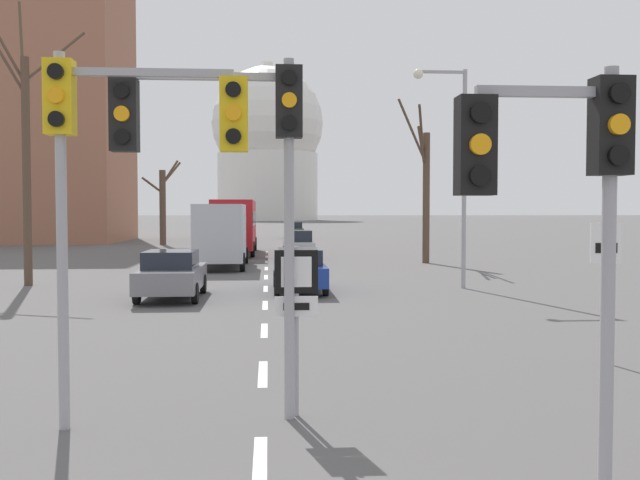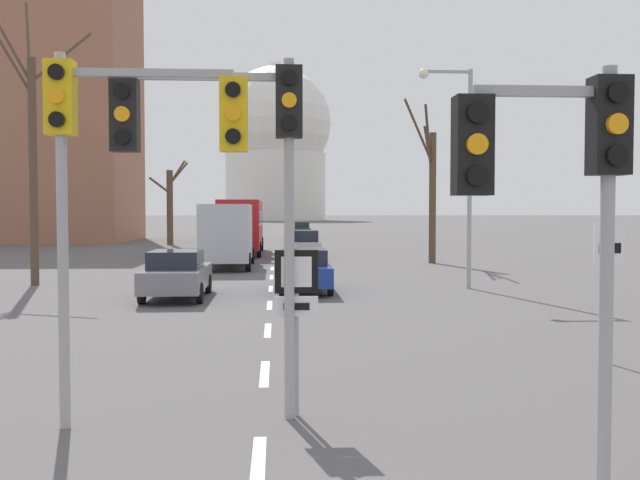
# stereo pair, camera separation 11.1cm
# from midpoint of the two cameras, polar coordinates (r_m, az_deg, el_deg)

# --- Properties ---
(lane_stripe_0) EXTENTS (0.16, 2.00, 0.01)m
(lane_stripe_0) POSITION_cam_midpoint_polar(r_m,az_deg,el_deg) (8.38, -5.22, -17.52)
(lane_stripe_0) COLOR silver
(lane_stripe_0) RESTS_ON ground_plane
(lane_stripe_1) EXTENTS (0.16, 2.00, 0.01)m
(lane_stripe_1) POSITION_cam_midpoint_polar(r_m,az_deg,el_deg) (12.70, -4.84, -10.59)
(lane_stripe_1) COLOR silver
(lane_stripe_1) RESTS_ON ground_plane
(lane_stripe_2) EXTENTS (0.16, 2.00, 0.01)m
(lane_stripe_2) POSITION_cam_midpoint_polar(r_m,az_deg,el_deg) (17.12, -4.66, -7.21)
(lane_stripe_2) COLOR silver
(lane_stripe_2) RESTS_ON ground_plane
(lane_stripe_3) EXTENTS (0.16, 2.00, 0.01)m
(lane_stripe_3) POSITION_cam_midpoint_polar(r_m,az_deg,el_deg) (21.57, -4.56, -5.22)
(lane_stripe_3) COLOR silver
(lane_stripe_3) RESTS_ON ground_plane
(lane_stripe_4) EXTENTS (0.16, 2.00, 0.01)m
(lane_stripe_4) POSITION_cam_midpoint_polar(r_m,az_deg,el_deg) (26.03, -4.49, -3.91)
(lane_stripe_4) COLOR silver
(lane_stripe_4) RESTS_ON ground_plane
(lane_stripe_5) EXTENTS (0.16, 2.00, 0.01)m
(lane_stripe_5) POSITION_cam_midpoint_polar(r_m,az_deg,el_deg) (30.51, -4.45, -2.98)
(lane_stripe_5) COLOR silver
(lane_stripe_5) RESTS_ON ground_plane
(lane_stripe_6) EXTENTS (0.16, 2.00, 0.01)m
(lane_stripe_6) POSITION_cam_midpoint_polar(r_m,az_deg,el_deg) (34.99, -4.41, -2.29)
(lane_stripe_6) COLOR silver
(lane_stripe_6) RESTS_ON ground_plane
(lane_stripe_7) EXTENTS (0.16, 2.00, 0.01)m
(lane_stripe_7) POSITION_cam_midpoint_polar(r_m,az_deg,el_deg) (39.48, -4.38, -1.76)
(lane_stripe_7) COLOR silver
(lane_stripe_7) RESTS_ON ground_plane
(lane_stripe_8) EXTENTS (0.16, 2.00, 0.01)m
(lane_stripe_8) POSITION_cam_midpoint_polar(r_m,az_deg,el_deg) (43.97, -4.36, -1.33)
(lane_stripe_8) COLOR silver
(lane_stripe_8) RESTS_ON ground_plane
(lane_stripe_9) EXTENTS (0.16, 2.00, 0.01)m
(lane_stripe_9) POSITION_cam_midpoint_polar(r_m,az_deg,el_deg) (48.46, -4.34, -0.99)
(lane_stripe_9) COLOR silver
(lane_stripe_9) RESTS_ON ground_plane
(traffic_signal_centre_tall) EXTENTS (2.55, 0.34, 4.90)m
(traffic_signal_centre_tall) POSITION_cam_midpoint_polar(r_m,az_deg,el_deg) (9.73, -7.41, 7.49)
(traffic_signal_centre_tall) COLOR #9E9EA3
(traffic_signal_centre_tall) RESTS_ON ground_plane
(traffic_signal_near_left) EXTENTS (2.58, 0.34, 4.88)m
(traffic_signal_near_left) POSITION_cam_midpoint_polar(r_m,az_deg,el_deg) (9.64, -15.85, 7.41)
(traffic_signal_near_left) COLOR #9E9EA3
(traffic_signal_near_left) RESTS_ON ground_plane
(traffic_signal_near_right) EXTENTS (1.72, 0.34, 4.26)m
(traffic_signal_near_right) POSITION_cam_midpoint_polar(r_m,az_deg,el_deg) (7.37, 18.36, 4.96)
(traffic_signal_near_right) COLOR #9E9EA3
(traffic_signal_near_right) RESTS_ON ground_plane
(route_sign_post) EXTENTS (0.60, 0.08, 2.36)m
(route_sign_post) POSITION_cam_midpoint_polar(r_m,az_deg,el_deg) (9.87, -2.23, -4.91)
(route_sign_post) COLOR #9E9EA3
(route_sign_post) RESTS_ON ground_plane
(speed_limit_sign) EXTENTS (0.60, 0.08, 2.68)m
(speed_limit_sign) POSITION_cam_midpoint_polar(r_m,az_deg,el_deg) (14.26, 21.67, -1.95)
(speed_limit_sign) COLOR #9E9EA3
(speed_limit_sign) RESTS_ON ground_plane
(street_lamp_right) EXTENTS (1.97, 0.36, 7.95)m
(street_lamp_right) POSITION_cam_midpoint_polar(r_m,az_deg,el_deg) (26.47, 10.62, 6.75)
(street_lamp_right) COLOR #9E9EA3
(street_lamp_right) RESTS_ON ground_plane
(sedan_near_left) EXTENTS (1.79, 4.16, 1.68)m
(sedan_near_left) POSITION_cam_midpoint_polar(r_m,az_deg,el_deg) (72.17, -2.10, 0.80)
(sedan_near_left) COLOR #2D4C33
(sedan_near_left) RESTS_ON ground_plane
(sedan_near_right) EXTENTS (1.93, 4.47, 1.56)m
(sedan_near_right) POSITION_cam_midpoint_polar(r_m,az_deg,el_deg) (23.49, -11.91, -2.67)
(sedan_near_right) COLOR slate
(sedan_near_right) RESTS_ON ground_plane
(sedan_mid_centre) EXTENTS (1.79, 4.09, 1.68)m
(sedan_mid_centre) POSITION_cam_midpoint_polar(r_m,az_deg,el_deg) (41.70, -1.79, -0.36)
(sedan_mid_centre) COLOR #B7B7BC
(sedan_mid_centre) RESTS_ON ground_plane
(sedan_far_left) EXTENTS (1.80, 4.58, 1.51)m
(sedan_far_left) POSITION_cam_midpoint_polar(r_m,az_deg,el_deg) (25.06, -1.79, -2.37)
(sedan_far_left) COLOR navy
(sedan_far_left) RESTS_ON ground_plane
(city_bus) EXTENTS (2.66, 10.80, 3.48)m
(city_bus) POSITION_cam_midpoint_polar(r_m,az_deg,el_deg) (46.71, -6.87, 1.38)
(city_bus) COLOR red
(city_bus) RESTS_ON ground_plane
(delivery_truck) EXTENTS (2.44, 7.20, 3.14)m
(delivery_truck) POSITION_cam_midpoint_polar(r_m,az_deg,el_deg) (35.62, -7.97, 0.51)
(delivery_truck) COLOR #333842
(delivery_truck) RESTS_ON ground_plane
(bare_tree_left_near) EXTENTS (3.05, 1.85, 7.03)m
(bare_tree_left_near) POSITION_cam_midpoint_polar(r_m,az_deg,el_deg) (60.18, -12.50, 2.85)
(bare_tree_left_near) COLOR brown
(bare_tree_left_near) RESTS_ON ground_plane
(bare_tree_right_near) EXTENTS (1.98, 3.13, 8.70)m
(bare_tree_right_near) POSITION_cam_midpoint_polar(r_m,az_deg,el_deg) (38.77, 8.32, 4.08)
(bare_tree_right_near) COLOR brown
(bare_tree_right_near) RESTS_ON ground_plane
(bare_tree_left_far) EXTENTS (4.23, 2.49, 11.28)m
(bare_tree_left_far) POSITION_cam_midpoint_polar(r_m,az_deg,el_deg) (29.30, -22.64, 6.68)
(bare_tree_left_far) COLOR brown
(bare_tree_left_far) RESTS_ON ground_plane
(capitol_dome) EXTENTS (32.11, 32.11, 45.36)m
(capitol_dome) POSITION_cam_midpoint_polar(r_m,az_deg,el_deg) (207.84, -4.23, 7.70)
(capitol_dome) COLOR silver
(capitol_dome) RESTS_ON ground_plane
(apartment_block_left) EXTENTS (18.00, 14.00, 24.98)m
(apartment_block_left) POSITION_cam_midpoint_polar(r_m,az_deg,el_deg) (71.21, -22.76, 9.98)
(apartment_block_left) COLOR #9E664C
(apartment_block_left) RESTS_ON ground_plane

